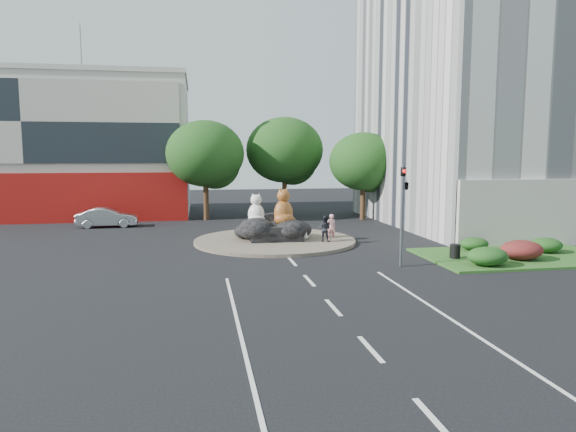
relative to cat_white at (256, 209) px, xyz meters
name	(u,v)px	position (x,y,z in m)	size (l,w,h in m)	color
ground	(309,281)	(1.15, -10.13, -2.09)	(120.00, 120.00, 0.00)	black
roundabout_island	(275,241)	(1.15, -0.13, -1.99)	(10.00, 10.00, 0.20)	brown
rock_plinth	(275,232)	(1.15, -0.13, -1.44)	(3.20, 2.60, 0.90)	black
shophouse_block	(45,146)	(-16.86, 17.78, 4.09)	(25.20, 12.30, 17.40)	beige
grass_verge	(518,256)	(13.15, -7.13, -2.03)	(10.00, 6.00, 0.12)	#214B19
tree_left	(206,157)	(-2.78, 11.93, 3.15)	(6.46, 6.46, 8.27)	#382314
tree_mid	(285,153)	(4.22, 13.93, 3.46)	(6.84, 6.84, 8.76)	#382314
tree_right	(364,164)	(10.22, 9.93, 2.54)	(5.70, 5.70, 7.30)	#382314
hedge_near_green	(487,256)	(10.15, -9.13, -1.52)	(2.00, 1.60, 0.90)	#1B3C13
hedge_red	(522,250)	(12.65, -8.13, -1.48)	(2.20, 1.76, 0.99)	#451217
hedge_mid_green	(546,245)	(15.15, -6.63, -1.57)	(1.80, 1.44, 0.81)	#1B3C13
hedge_back_green	(474,244)	(11.65, -5.33, -1.61)	(1.60, 1.28, 0.72)	#1B3C13
traffic_light	(404,193)	(6.24, -8.13, 1.53)	(0.44, 1.24, 5.00)	#595B60
street_lamp	(484,169)	(13.96, -2.13, 2.46)	(2.34, 0.22, 8.06)	#595B60
cat_white	(256,209)	(0.00, 0.00, 0.00)	(1.19, 1.03, 1.99)	silver
cat_tabby	(283,206)	(1.66, -0.32, 0.18)	(1.40, 1.22, 2.34)	#BD5A27
kitten_calico	(256,234)	(-0.10, -0.85, -1.43)	(0.56, 0.49, 0.94)	silver
kitten_white	(304,233)	(2.93, -0.53, -1.48)	(0.50, 0.43, 0.83)	silver
pedestrian_pink	(331,227)	(4.47, -1.20, -1.08)	(0.59, 0.39, 1.63)	pink
pedestrian_dark	(325,229)	(4.00, -1.49, -1.11)	(0.76, 0.60, 1.57)	black
parked_car	(107,218)	(-10.29, 8.78, -1.37)	(1.54, 4.42, 1.46)	#A5A7AD
litter_bin	(455,251)	(9.48, -7.22, -1.61)	(0.53, 0.53, 0.72)	black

